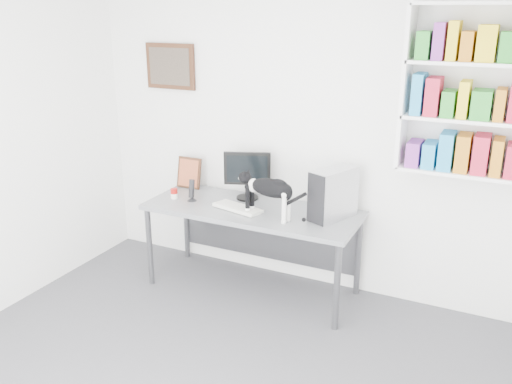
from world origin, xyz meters
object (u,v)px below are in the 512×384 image
Objects in this scene: bookshelf at (477,92)px; cat at (269,198)px; soup_can at (174,194)px; monitor at (247,175)px; keyboard at (238,208)px; pc_tower at (333,194)px; leaning_print at (189,172)px; desk at (252,249)px; speaker at (192,190)px.

bookshelf is 2.15× the size of cat.
cat is (0.98, -0.07, 0.13)m from soup_can.
monitor reaches higher than keyboard.
soup_can is 0.16× the size of cat.
pc_tower is 1.50m from leaning_print.
pc_tower is (0.70, 0.08, 0.60)m from desk.
cat is at bearing -63.90° from monitor.
soup_can is at bearing -175.47° from cat.
keyboard is at bearing -100.38° from monitor.
soup_can is (-0.18, -0.02, -0.06)m from speaker.
bookshelf reaches higher than speaker.
soup_can is at bearing -175.43° from monitor.
monitor is 0.52m from cat.
cat reaches higher than leaning_print.
keyboard is 0.79m from leaning_print.
bookshelf is 2.46m from speaker.
speaker is at bearing -171.99° from bookshelf.
leaning_print is (-2.46, -0.00, -0.92)m from bookshelf.
soup_can is 0.99m from cat.
speaker is 0.67× the size of leaning_print.
leaning_print is (-0.70, 0.34, 0.14)m from keyboard.
desk is 0.99m from leaning_print.
monitor is at bearing 124.99° from desk.
cat is (1.02, -0.40, 0.02)m from leaning_print.
cat is (0.38, -0.35, -0.04)m from monitor.
speaker is 0.39m from leaning_print.
pc_tower reaches higher than cat.
monitor reaches higher than speaker.
leaning_print is (-0.65, 0.05, -0.07)m from monitor.
monitor is 1.45× the size of leaning_print.
pc_tower reaches higher than soup_can.
monitor is at bearing 145.35° from cat.
speaker is 2.20× the size of soup_can.
desk is 3.23× the size of cat.
desk is 0.63m from cat.
monitor is 0.65m from leaning_print.
monitor is at bearing -4.25° from leaning_print.
desk is at bearing 8.45° from speaker.
speaker is (-0.42, -0.27, -0.12)m from monitor.
cat is at bearing -164.52° from bookshelf.
bookshelf is 4.06× the size of leaning_print.
bookshelf is 2.79× the size of monitor.
cat is at bearing -33.12° from desk.
keyboard is 0.48m from speaker.
speaker is at bearing -54.51° from leaning_print.
soup_can is (-1.44, -0.17, -0.16)m from pc_tower.
desk is 0.75m from speaker.
monitor is 1.01× the size of keyboard.
bookshelf reaches higher than cat.
desk is at bearing 6.28° from soup_can.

